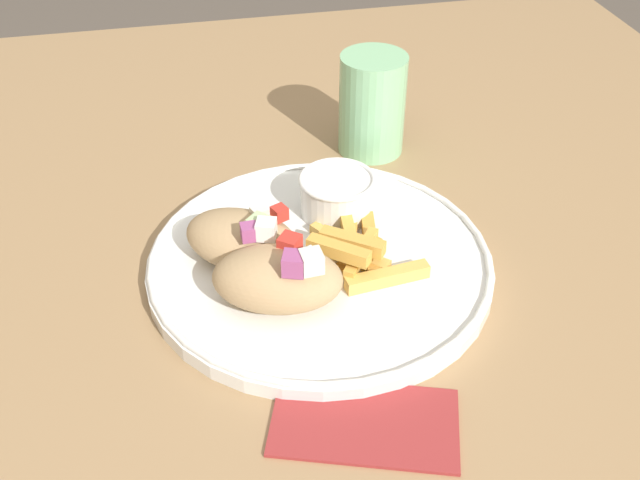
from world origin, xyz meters
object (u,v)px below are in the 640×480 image
object	(u,v)px
plate	(320,262)
water_glass	(372,109)
pita_sandwich_far	(243,240)
sauce_ramekin	(337,193)
pita_sandwich_near	(279,278)
fries_pile	(358,251)

from	to	relation	value
plate	water_glass	world-z (taller)	water_glass
pita_sandwich_far	sauce_ramekin	size ratio (longest dim) A/B	1.70
plate	pita_sandwich_far	size ratio (longest dim) A/B	2.47
pita_sandwich_near	sauce_ramekin	size ratio (longest dim) A/B	1.65
water_glass	pita_sandwich_near	bearing A→B (deg)	-120.54
plate	water_glass	distance (m)	0.22
plate	pita_sandwich_near	bearing A→B (deg)	-131.97
pita_sandwich_far	water_glass	distance (m)	0.24
pita_sandwich_near	sauce_ramekin	bearing A→B (deg)	72.48
pita_sandwich_near	pita_sandwich_far	bearing A→B (deg)	125.38
pita_sandwich_far	fries_pile	size ratio (longest dim) A/B	1.07
pita_sandwich_far	water_glass	size ratio (longest dim) A/B	1.13
plate	fries_pile	world-z (taller)	fries_pile
water_glass	pita_sandwich_far	bearing A→B (deg)	-131.79
pita_sandwich_near	pita_sandwich_far	xyz separation A→B (m)	(-0.02, 0.06, -0.00)
pita_sandwich_far	fries_pile	bearing A→B (deg)	23.09
plate	pita_sandwich_far	bearing A→B (deg)	171.76
pita_sandwich_near	fries_pile	distance (m)	0.09
plate	fries_pile	distance (m)	0.04
fries_pile	sauce_ramekin	world-z (taller)	sauce_ramekin
pita_sandwich_far	plate	bearing A→B (deg)	27.03
fries_pile	pita_sandwich_far	bearing A→B (deg)	167.82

